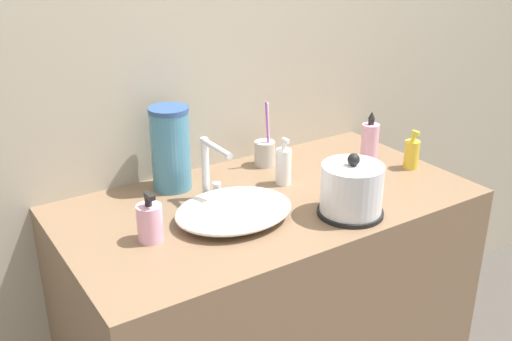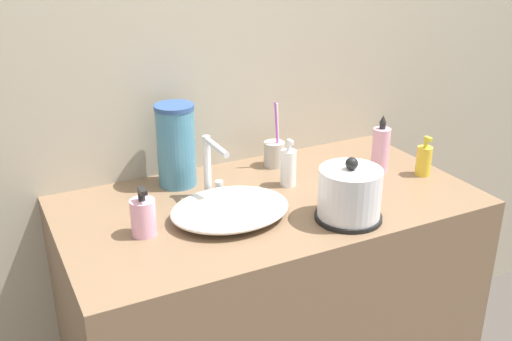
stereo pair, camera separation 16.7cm
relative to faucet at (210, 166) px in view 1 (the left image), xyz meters
name	(u,v)px [view 1 (the left image)]	position (x,y,z in m)	size (l,w,h in m)	color
wall_back	(208,29)	(0.14, 0.25, 0.33)	(6.00, 0.04, 2.60)	#ADA38E
vanity_counter	(268,321)	(0.14, -0.08, -0.54)	(1.20, 0.64, 0.86)	brown
sink_basin	(234,210)	(-0.01, -0.14, -0.08)	(0.33, 0.26, 0.05)	silver
faucet	(210,166)	(0.00, 0.00, 0.00)	(0.06, 0.15, 0.19)	silver
electric_kettle	(351,192)	(0.28, -0.28, -0.04)	(0.18, 0.18, 0.18)	black
toothbrush_cup	(265,152)	(0.28, 0.14, -0.06)	(0.07, 0.07, 0.22)	#B7B2A8
lotion_bottle	(150,222)	(-0.24, -0.12, -0.06)	(0.06, 0.06, 0.13)	#EAA8C6
shampoo_bottle	(284,166)	(0.24, -0.02, -0.05)	(0.05, 0.05, 0.15)	white
mouthwash_bottle	(412,154)	(0.66, -0.14, -0.06)	(0.05, 0.05, 0.13)	gold
hand_cream_bottle	(370,144)	(0.56, -0.05, -0.03)	(0.06, 0.06, 0.19)	#EAA8C6
water_pitcher	(171,148)	(-0.05, 0.14, 0.02)	(0.12, 0.12, 0.25)	teal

